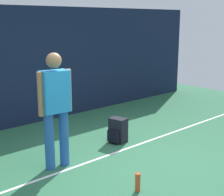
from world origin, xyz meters
The scene contains 6 objects.
ground_plane centered at (0.00, 0.00, 0.00)m, with size 12.00×12.00×0.00m, color #2D6B47.
back_fence centered at (0.00, 3.00, 1.21)m, with size 10.00×0.10×2.42m, color #141E38.
court_line centered at (0.00, 0.59, 0.00)m, with size 9.00×0.05×0.00m, color white.
tennis_player centered at (-0.76, 0.77, 0.97)m, with size 0.53×0.25×1.70m.
backpack centered at (0.61, 0.93, 0.21)m, with size 0.32×0.33×0.44m.
water_bottle centered at (-0.40, -0.54, 0.12)m, with size 0.07×0.07×0.24m, color #D84C26.
Camera 1 is at (-3.27, -3.22, 2.14)m, focal length 53.89 mm.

